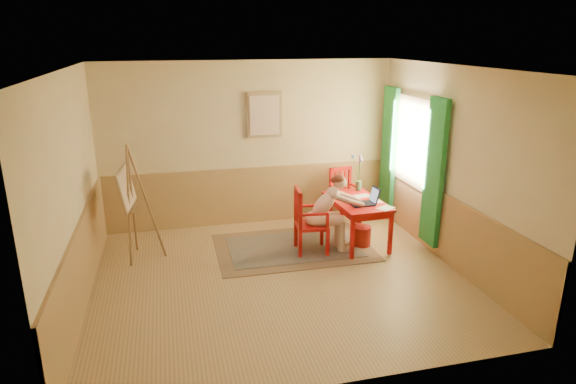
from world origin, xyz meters
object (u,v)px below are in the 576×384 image
object	(u,v)px
figure	(329,210)
easel	(129,192)
table	(357,206)
laptop	(366,201)
chair_left	(308,221)
chair_back	(344,196)

from	to	relation	value
figure	easel	size ratio (longest dim) A/B	0.70
table	easel	xyz separation A→B (m)	(-3.40, 0.26, 0.39)
laptop	easel	bearing A→B (deg)	172.19
chair_left	laptop	size ratio (longest dim) A/B	2.35
chair_back	easel	distance (m)	3.66
chair_back	laptop	world-z (taller)	laptop
table	chair_back	distance (m)	0.98
chair_left	laptop	xyz separation A→B (m)	(0.90, -0.06, 0.26)
chair_left	figure	world-z (taller)	figure
chair_left	easel	bearing A→B (deg)	170.72
table	chair_left	bearing A→B (deg)	-169.44
chair_back	figure	world-z (taller)	figure
easel	figure	bearing A→B (deg)	-8.80
table	chair_left	world-z (taller)	chair_left
chair_left	laptop	distance (m)	0.94
chair_back	figure	xyz separation A→B (m)	(-0.67, -1.14, 0.19)
chair_back	easel	size ratio (longest dim) A/B	0.56
figure	laptop	world-z (taller)	figure
chair_left	figure	bearing A→B (deg)	-4.76
chair_back	easel	bearing A→B (deg)	-168.89
chair_left	easel	distance (m)	2.65
table	chair_left	xyz separation A→B (m)	(-0.83, -0.16, -0.12)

